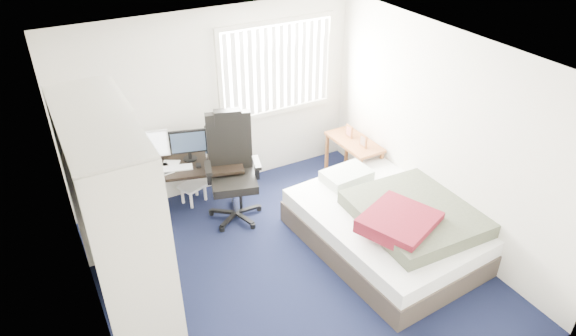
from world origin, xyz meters
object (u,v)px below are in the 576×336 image
(office_chair, at_px, (233,178))
(nightstand, at_px, (354,145))
(desk, at_px, (187,160))
(bed, at_px, (391,225))

(office_chair, distance_m, nightstand, 1.86)
(desk, xyz_separation_m, bed, (1.82, -1.91, -0.42))
(bed, bearing_deg, nightstand, 71.95)
(office_chair, xyz_separation_m, bed, (1.37, -1.50, -0.24))
(desk, xyz_separation_m, nightstand, (2.31, -0.42, -0.18))
(nightstand, distance_m, bed, 1.58)
(office_chair, relative_size, bed, 0.61)
(desk, distance_m, bed, 2.67)
(desk, bearing_deg, office_chair, -42.44)
(office_chair, bearing_deg, nightstand, -0.36)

